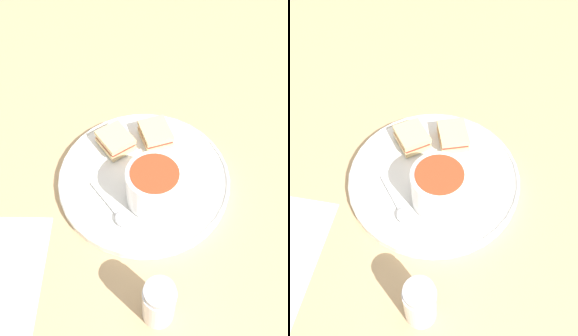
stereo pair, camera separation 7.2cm
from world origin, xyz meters
TOP-DOWN VIEW (x-y plane):
  - ground_plane at (0.00, 0.00)m, footprint 2.40×2.40m
  - plate at (0.00, 0.00)m, footprint 0.32×0.32m
  - soup_bowl at (0.00, 0.05)m, footprint 0.10×0.10m
  - spoon at (0.07, 0.07)m, footprint 0.05×0.11m
  - sandwich_half_near at (-0.05, -0.08)m, footprint 0.06×0.07m
  - sandwich_half_far at (0.03, -0.09)m, footprint 0.07×0.08m
  - salt_shaker at (0.06, 0.24)m, footprint 0.05×0.05m

SIDE VIEW (x-z plane):
  - ground_plane at x=0.00m, z-range 0.00..0.00m
  - plate at x=0.00m, z-range 0.00..0.02m
  - spoon at x=0.07m, z-range 0.02..0.03m
  - sandwich_half_near at x=-0.05m, z-range 0.02..0.05m
  - sandwich_half_far at x=0.03m, z-range 0.02..0.05m
  - salt_shaker at x=0.06m, z-range 0.00..0.10m
  - soup_bowl at x=0.00m, z-range 0.02..0.10m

